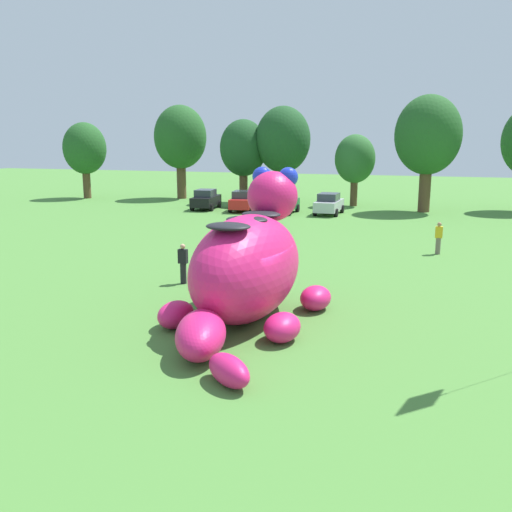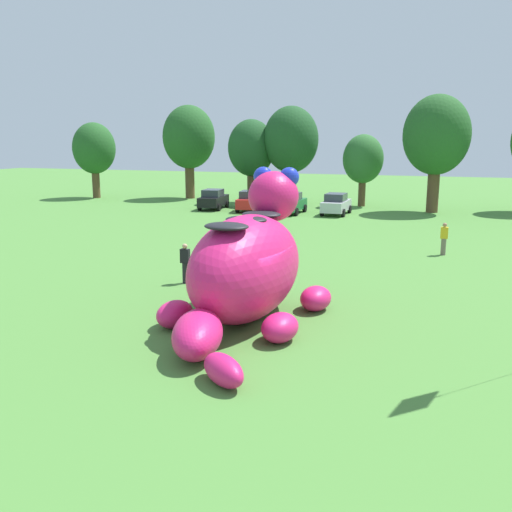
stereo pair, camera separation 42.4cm
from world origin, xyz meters
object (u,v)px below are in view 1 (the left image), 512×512
Objects in this scene: car_black at (206,199)px; car_red at (243,201)px; giant_inflatable_creature at (247,266)px; car_green at (283,203)px; spectator_near_inflatable at (183,264)px; car_silver at (329,204)px; spectator_mid_field at (439,238)px.

car_black is 3.49m from car_red.
giant_inflatable_creature is 2.27× the size of car_red.
car_black is at bearing 174.38° from car_green.
car_red is 2.51× the size of spectator_near_inflatable.
car_green is at bearing 102.53° from giant_inflatable_creature.
car_silver reaches higher than spectator_mid_field.
car_green is at bearing -5.62° from car_black.
car_silver is at bearing 85.81° from spectator_near_inflatable.
spectator_near_inflatable is 14.17m from spectator_mid_field.
car_silver is (10.82, -0.12, 0.00)m from car_black.
car_black and car_red have the same top height.
spectator_near_inflatable and spectator_mid_field have the same top height.
car_green is (3.68, -0.52, 0.00)m from car_red.
car_black is 7.20m from car_green.
car_silver is 16.45m from spectator_mid_field.
car_silver is 23.95m from spectator_near_inflatable.
spectator_near_inflatable is at bearing 138.65° from giant_inflatable_creature.
spectator_mid_field is at bearing -41.55° from car_red.
car_silver is (3.66, 0.58, 0.00)m from car_green.
car_red is 1.04× the size of car_green.
car_green is 2.42× the size of spectator_near_inflatable.
car_silver is at bearing 9.04° from car_green.
car_black is 0.99× the size of car_red.
car_black is 10.82m from car_silver.
car_silver is 2.42× the size of spectator_mid_field.
car_red is 2.51× the size of spectator_mid_field.
giant_inflatable_creature reaches higher than spectator_near_inflatable.
car_black reaches higher than spectator_near_inflatable.
car_green is at bearing -170.96° from car_silver.
spectator_near_inflatable is at bearing -94.19° from car_silver.
car_black and car_silver have the same top height.
spectator_mid_field is at bearing -58.93° from car_silver.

